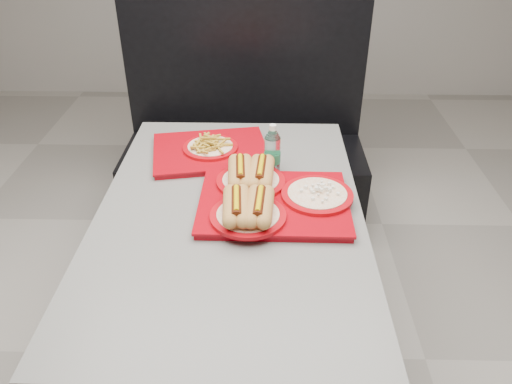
{
  "coord_description": "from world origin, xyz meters",
  "views": [
    {
      "loc": [
        0.12,
        -1.4,
        1.71
      ],
      "look_at": [
        0.09,
        -0.01,
        0.83
      ],
      "focal_mm": 35.0,
      "sensor_mm": 36.0,
      "label": 1
    }
  ],
  "objects_px": {
    "diner_table": "(231,247)",
    "booth_bench": "(245,150)",
    "tray_near": "(268,196)",
    "water_bottle": "(272,152)",
    "tray_far": "(210,149)"
  },
  "relations": [
    {
      "from": "tray_near",
      "to": "tray_far",
      "type": "distance_m",
      "value": 0.44
    },
    {
      "from": "diner_table",
      "to": "water_bottle",
      "type": "height_order",
      "value": "water_bottle"
    },
    {
      "from": "tray_far",
      "to": "water_bottle",
      "type": "xyz_separation_m",
      "value": [
        0.25,
        -0.14,
        0.06
      ]
    },
    {
      "from": "water_bottle",
      "to": "tray_far",
      "type": "bearing_deg",
      "value": 150.94
    },
    {
      "from": "booth_bench",
      "to": "water_bottle",
      "type": "height_order",
      "value": "booth_bench"
    },
    {
      "from": "diner_table",
      "to": "water_bottle",
      "type": "xyz_separation_m",
      "value": [
        0.14,
        0.26,
        0.25
      ]
    },
    {
      "from": "diner_table",
      "to": "booth_bench",
      "type": "relative_size",
      "value": 1.05
    },
    {
      "from": "booth_bench",
      "to": "water_bottle",
      "type": "relative_size",
      "value": 6.81
    },
    {
      "from": "water_bottle",
      "to": "diner_table",
      "type": "bearing_deg",
      "value": -119.52
    },
    {
      "from": "tray_near",
      "to": "water_bottle",
      "type": "distance_m",
      "value": 0.24
    },
    {
      "from": "booth_bench",
      "to": "water_bottle",
      "type": "distance_m",
      "value": 0.96
    },
    {
      "from": "booth_bench",
      "to": "tray_far",
      "type": "relative_size",
      "value": 2.63
    },
    {
      "from": "tray_far",
      "to": "water_bottle",
      "type": "distance_m",
      "value": 0.29
    },
    {
      "from": "diner_table",
      "to": "tray_near",
      "type": "bearing_deg",
      "value": 9.62
    },
    {
      "from": "tray_far",
      "to": "water_bottle",
      "type": "relative_size",
      "value": 2.59
    }
  ]
}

